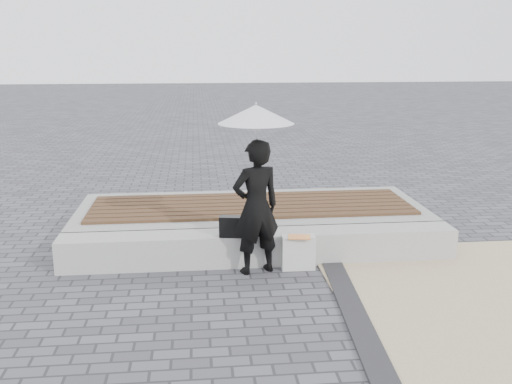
% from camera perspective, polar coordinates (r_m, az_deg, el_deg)
% --- Properties ---
extents(ground, '(80.00, 80.00, 0.00)m').
position_cam_1_polar(ground, '(6.00, 2.16, -12.25)').
color(ground, '#525258').
rests_on(ground, ground).
extents(edging_band, '(0.61, 5.20, 0.04)m').
position_cam_1_polar(edging_band, '(5.71, 10.59, -13.76)').
color(edging_band, '#2A292C').
rests_on(edging_band, ground).
extents(seating_ledge, '(5.00, 0.45, 0.40)m').
position_cam_1_polar(seating_ledge, '(7.39, 0.43, -5.39)').
color(seating_ledge, '#ACACA7').
rests_on(seating_ledge, ground).
extents(timber_platform, '(5.00, 2.00, 0.40)m').
position_cam_1_polar(timber_platform, '(8.52, -0.46, -2.72)').
color(timber_platform, '#9C9D98').
rests_on(timber_platform, ground).
extents(timber_decking, '(4.60, 1.40, 0.04)m').
position_cam_1_polar(timber_decking, '(8.46, -0.47, -1.30)').
color(timber_decking, brown).
rests_on(timber_decking, timber_platform).
extents(woman, '(0.69, 0.56, 1.63)m').
position_cam_1_polar(woman, '(6.88, -0.00, -1.51)').
color(woman, black).
rests_on(woman, ground).
extents(parasol, '(0.88, 0.88, 1.12)m').
position_cam_1_polar(parasol, '(6.67, -0.00, 7.64)').
color(parasol, '#B8B9BD').
rests_on(parasol, ground).
extents(handbag, '(0.38, 0.19, 0.26)m').
position_cam_1_polar(handbag, '(7.10, -2.12, -3.41)').
color(handbag, black).
rests_on(handbag, seating_ledge).
extents(canvas_tote, '(0.41, 0.18, 0.43)m').
position_cam_1_polar(canvas_tote, '(7.17, 4.16, -5.93)').
color(canvas_tote, silver).
rests_on(canvas_tote, ground).
extents(magazine, '(0.29, 0.23, 0.01)m').
position_cam_1_polar(magazine, '(7.05, 4.26, -4.41)').
color(magazine, red).
rests_on(magazine, canvas_tote).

